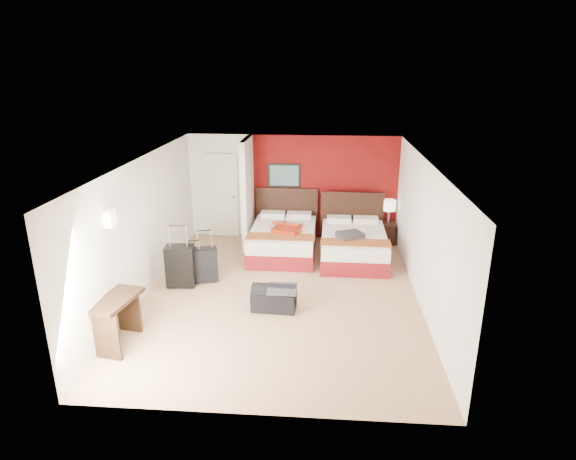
# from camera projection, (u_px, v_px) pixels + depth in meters

# --- Properties ---
(ground) EXTENTS (6.50, 6.50, 0.00)m
(ground) POSITION_uv_depth(u_px,v_px,m) (281.00, 295.00, 8.92)
(ground) COLOR #D8AE85
(ground) RESTS_ON ground
(room_walls) EXTENTS (5.02, 6.52, 2.50)m
(room_walls) POSITION_uv_depth(u_px,v_px,m) (219.00, 207.00, 9.96)
(room_walls) COLOR white
(room_walls) RESTS_ON ground
(red_accent_panel) EXTENTS (3.50, 0.04, 2.50)m
(red_accent_panel) POSITION_uv_depth(u_px,v_px,m) (324.00, 188.00, 11.51)
(red_accent_panel) COLOR maroon
(red_accent_panel) RESTS_ON ground
(partition_wall) EXTENTS (0.12, 1.20, 2.50)m
(partition_wall) POSITION_uv_depth(u_px,v_px,m) (248.00, 193.00, 11.05)
(partition_wall) COLOR silver
(partition_wall) RESTS_ON ground
(entry_door) EXTENTS (0.82, 0.06, 2.05)m
(entry_door) POSITION_uv_depth(u_px,v_px,m) (221.00, 195.00, 11.74)
(entry_door) COLOR silver
(entry_door) RESTS_ON ground
(bed_left) EXTENTS (1.44, 2.04, 0.61)m
(bed_left) POSITION_uv_depth(u_px,v_px,m) (283.00, 241.00, 10.78)
(bed_left) COLOR white
(bed_left) RESTS_ON ground
(bed_right) EXTENTS (1.42, 2.02, 0.60)m
(bed_right) POSITION_uv_depth(u_px,v_px,m) (353.00, 246.00, 10.47)
(bed_right) COLOR white
(bed_right) RESTS_ON ground
(red_suitcase_open) EXTENTS (0.82, 0.94, 0.10)m
(red_suitcase_open) POSITION_uv_depth(u_px,v_px,m) (287.00, 227.00, 10.56)
(red_suitcase_open) COLOR #A2240D
(red_suitcase_open) RESTS_ON bed_left
(jacket_bundle) EXTENTS (0.63, 0.58, 0.12)m
(jacket_bundle) POSITION_uv_depth(u_px,v_px,m) (350.00, 235.00, 10.08)
(jacket_bundle) COLOR #38383D
(jacket_bundle) RESTS_ON bed_right
(nightstand) EXTENTS (0.38, 0.38, 0.51)m
(nightstand) POSITION_uv_depth(u_px,v_px,m) (387.00, 233.00, 11.43)
(nightstand) COLOR black
(nightstand) RESTS_ON ground
(table_lamp) EXTENTS (0.39, 0.39, 0.55)m
(table_lamp) POSITION_uv_depth(u_px,v_px,m) (389.00, 212.00, 11.26)
(table_lamp) COLOR silver
(table_lamp) RESTS_ON nightstand
(suitcase_black) EXTENTS (0.56, 0.39, 0.79)m
(suitcase_black) POSITION_uv_depth(u_px,v_px,m) (180.00, 267.00, 9.14)
(suitcase_black) COLOR black
(suitcase_black) RESTS_ON ground
(suitcase_charcoal) EXTENTS (0.51, 0.40, 0.66)m
(suitcase_charcoal) POSITION_uv_depth(u_px,v_px,m) (206.00, 266.00, 9.38)
(suitcase_charcoal) COLOR black
(suitcase_charcoal) RESTS_ON ground
(suitcase_navy) EXTENTS (0.43, 0.34, 0.52)m
(suitcase_navy) POSITION_uv_depth(u_px,v_px,m) (195.00, 270.00, 9.35)
(suitcase_navy) COLOR black
(suitcase_navy) RESTS_ON ground
(duffel_bag) EXTENTS (0.78, 0.45, 0.38)m
(duffel_bag) POSITION_uv_depth(u_px,v_px,m) (274.00, 299.00, 8.34)
(duffel_bag) COLOR black
(duffel_bag) RESTS_ON ground
(jacket_draped) EXTENTS (0.50, 0.42, 0.07)m
(jacket_draped) POSITION_uv_depth(u_px,v_px,m) (282.00, 289.00, 8.21)
(jacket_draped) COLOR #3B3B40
(jacket_draped) RESTS_ON duffel_bag
(desk) EXTENTS (0.62, 0.99, 0.77)m
(desk) POSITION_uv_depth(u_px,v_px,m) (118.00, 321.00, 7.23)
(desk) COLOR black
(desk) RESTS_ON ground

